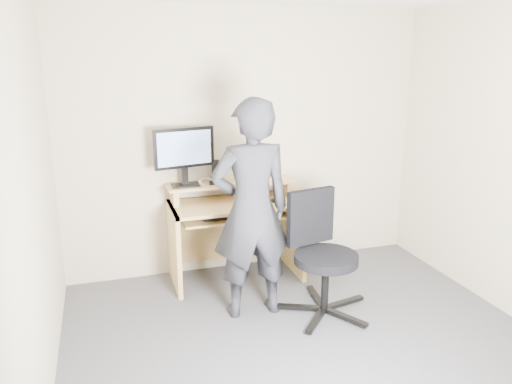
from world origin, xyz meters
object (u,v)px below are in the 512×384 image
desk (234,221)px  office_chair (320,249)px  monitor (184,152)px  person (251,210)px

desk → office_chair: bearing=-60.6°
monitor → office_chair: 1.48m
office_chair → person: person is taller
monitor → office_chair: monitor is taller
office_chair → person: size_ratio=0.56×
office_chair → person: bearing=154.4°
monitor → person: size_ratio=0.31×
desk → person: person is taller
monitor → person: bearing=-76.2°
desk → monitor: size_ratio=2.16×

